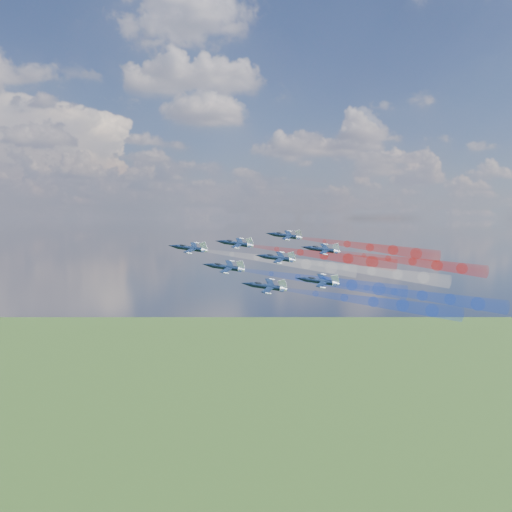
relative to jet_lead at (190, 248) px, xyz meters
name	(u,v)px	position (x,y,z in m)	size (l,w,h in m)	color
jet_lead	(190,248)	(0.00, 0.00, 0.00)	(8.91, 11.13, 2.97)	black
trail_lead	(281,261)	(23.08, -8.49, -3.21)	(3.71, 39.77, 3.71)	white
jet_inner_left	(225,267)	(6.99, -13.53, -4.13)	(8.91, 11.13, 2.97)	black
trail_inner_left	(325,281)	(30.08, -22.02, -7.34)	(3.71, 39.77, 3.71)	blue
jet_inner_right	(236,244)	(13.62, 3.84, 0.96)	(8.91, 11.13, 2.97)	black
trail_inner_right	(324,256)	(36.71, -4.65, -2.25)	(3.71, 39.77, 3.71)	red
jet_outer_left	(266,287)	(14.17, -25.46, -7.79)	(8.91, 11.13, 2.97)	black
trail_outer_left	(373,302)	(37.25, -33.95, -11.00)	(3.71, 39.77, 3.71)	blue
jet_center_third	(277,258)	(21.83, -8.93, -2.41)	(8.91, 11.13, 2.97)	black
trail_center_third	(372,271)	(44.91, -17.42, -5.62)	(3.71, 39.77, 3.71)	white
jet_outer_right	(285,236)	(29.41, 7.74, 2.92)	(8.91, 11.13, 2.97)	black
trail_outer_right	(370,247)	(52.50, -0.75, -0.29)	(3.71, 39.77, 3.71)	red
jet_rear_left	(319,281)	(28.45, -22.46, -7.27)	(8.91, 11.13, 2.97)	black
trail_rear_left	(422,296)	(51.53, -30.95, -10.48)	(3.71, 39.77, 3.71)	blue
jet_rear_right	(322,250)	(36.20, -4.45, -0.61)	(8.91, 11.13, 2.97)	black
trail_rear_right	(413,262)	(59.29, -12.94, -3.82)	(3.71, 39.77, 3.71)	red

